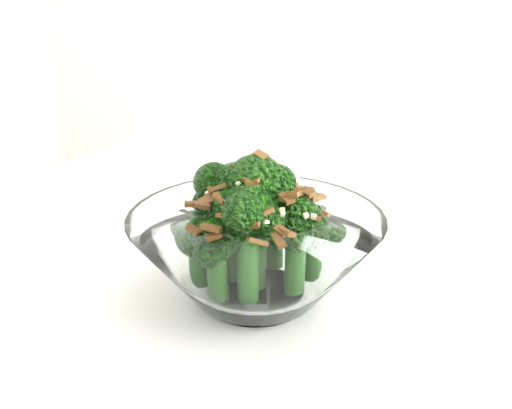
# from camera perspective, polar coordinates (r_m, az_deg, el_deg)

# --- Properties ---
(table) EXTENTS (1.34, 1.04, 0.75)m
(table) POSITION_cam_1_polar(r_m,az_deg,el_deg) (0.63, 12.70, -13.37)
(table) COLOR white
(table) RESTS_ON ground
(broccoli_dish) EXTENTS (0.24, 0.24, 0.15)m
(broccoli_dish) POSITION_cam_1_polar(r_m,az_deg,el_deg) (0.53, -0.13, -4.29)
(broccoli_dish) COLOR white
(broccoli_dish) RESTS_ON table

